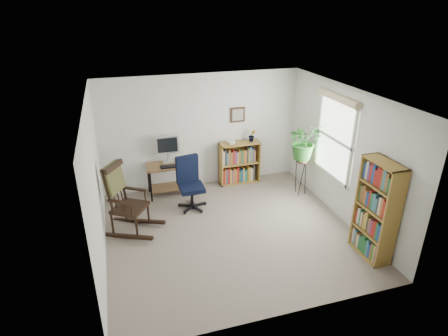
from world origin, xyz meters
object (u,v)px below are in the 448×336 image
object	(u,v)px
office_chair	(192,184)
rocking_chair	(129,199)
low_bookshelf	(239,163)
tall_bookshelf	(376,210)
desk	(170,179)

from	to	relation	value
office_chair	rocking_chair	world-z (taller)	rocking_chair
rocking_chair	low_bookshelf	bearing A→B (deg)	-29.37
rocking_chair	tall_bookshelf	size ratio (longest dim) A/B	0.79
desk	low_bookshelf	size ratio (longest dim) A/B	1.00
office_chair	low_bookshelf	xyz separation A→B (m)	(1.24, 0.82, -0.06)
low_bookshelf	tall_bookshelf	bearing A→B (deg)	-69.43
desk	tall_bookshelf	distance (m)	4.00
office_chair	low_bookshelf	world-z (taller)	office_chair
tall_bookshelf	rocking_chair	bearing A→B (deg)	153.66
office_chair	desk	bearing A→B (deg)	103.79
office_chair	tall_bookshelf	xyz separation A→B (m)	(2.38, -2.22, 0.28)
desk	rocking_chair	xyz separation A→B (m)	(-0.88, -1.16, 0.30)
desk	tall_bookshelf	bearing A→B (deg)	-47.51
office_chair	rocking_chair	bearing A→B (deg)	-167.84
office_chair	low_bookshelf	size ratio (longest dim) A/B	1.12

